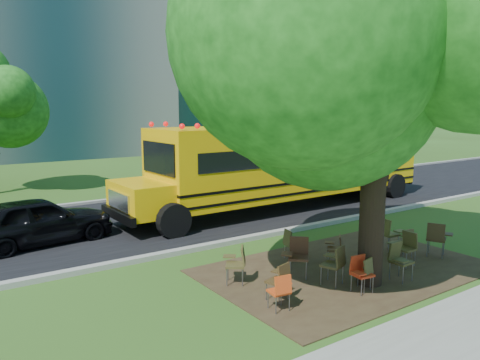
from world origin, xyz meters
TOP-DOWN VIEW (x-y plane):
  - ground at (0.00, 0.00)m, footprint 160.00×160.00m
  - dirt_patch at (1.00, -0.50)m, footprint 7.00×4.50m
  - asphalt_road at (0.00, 7.00)m, footprint 80.00×8.00m
  - kerb_near at (0.00, 3.00)m, footprint 80.00×0.25m
  - kerb_far at (0.00, 11.10)m, footprint 80.00×0.25m
  - building_right at (24.00, 38.00)m, footprint 30.00×16.00m
  - bg_tree_3 at (8.00, 14.00)m, footprint 5.60×5.60m
  - bg_tree_4 at (16.00, 13.00)m, footprint 5.00×5.00m
  - main_tree at (0.67, -1.49)m, footprint 7.20×7.20m
  - school_bus at (4.82, 6.00)m, footprint 13.57×3.33m
  - chair_0 at (-1.62, -1.06)m, footprint 0.57×0.61m
  - chair_1 at (-1.92, -1.46)m, footprint 0.56×0.46m
  - chair_2 at (-0.04, -1.09)m, footprint 0.64×0.71m
  - chair_3 at (0.10, -1.69)m, footprint 0.58×0.49m
  - chair_4 at (0.23, -1.69)m, footprint 0.53×0.56m
  - chair_5 at (1.39, -1.73)m, footprint 0.60×0.55m
  - chair_6 at (2.42, -1.16)m, footprint 0.53×0.58m
  - chair_7 at (3.68, -1.23)m, footprint 0.78×0.66m
  - chair_8 at (-1.81, 0.25)m, footprint 0.61×0.77m
  - chair_9 at (-0.38, -0.19)m, footprint 0.83×0.66m
  - chair_10 at (0.30, 0.79)m, footprint 0.49×0.63m
  - chair_11 at (1.08, -0.04)m, footprint 0.52×0.66m
  - chair_12 at (3.04, -0.14)m, footprint 0.56×0.67m
  - chair_13 at (2.93, -0.78)m, footprint 0.60×0.49m
  - black_car at (-4.89, 6.13)m, footprint 4.45×2.28m

SIDE VIEW (x-z plane):
  - ground at x=0.00m, z-range 0.00..0.00m
  - dirt_patch at x=1.00m, z-range 0.00..0.03m
  - asphalt_road at x=0.00m, z-range 0.00..0.04m
  - kerb_near at x=0.00m, z-range 0.00..0.14m
  - kerb_far at x=0.00m, z-range 0.00..0.14m
  - chair_11 at x=1.08m, z-range 0.09..0.86m
  - chair_4 at x=0.23m, z-range 0.09..0.87m
  - chair_1 at x=-1.92m, z-range 0.09..0.88m
  - chair_3 at x=0.10m, z-range 0.10..0.93m
  - chair_13 at x=2.93m, z-range 0.10..0.93m
  - chair_10 at x=0.30m, z-range 0.10..0.94m
  - chair_0 at x=-1.62m, z-range 0.10..0.94m
  - chair_6 at x=2.42m, z-range 0.11..1.00m
  - chair_8 at x=-1.81m, z-range 0.11..1.01m
  - chair_5 at x=1.39m, z-range 0.11..1.03m
  - chair_2 at x=-0.04m, z-range 0.11..1.05m
  - chair_12 at x=3.04m, z-range 0.11..1.07m
  - chair_9 at x=-0.38m, z-range 0.11..1.08m
  - chair_7 at x=3.68m, z-range 0.11..1.09m
  - black_car at x=-4.89m, z-range 0.00..1.45m
  - school_bus at x=4.82m, z-range 0.26..3.56m
  - bg_tree_4 at x=16.00m, z-range 0.92..7.77m
  - bg_tree_3 at x=8.00m, z-range 1.11..8.95m
  - main_tree at x=0.67m, z-range 1.05..10.37m
  - building_right at x=24.00m, z-range 0.00..25.00m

